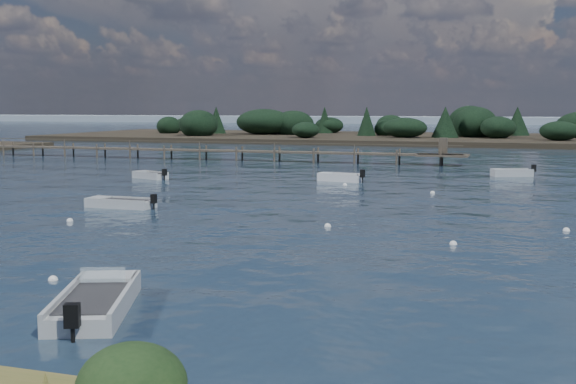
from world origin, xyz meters
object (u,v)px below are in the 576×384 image
(tender_far_white, at_px, (340,179))
(jetty, at_px, (203,151))
(dinghy_mid_grey, at_px, (121,205))
(tender_far_grey, at_px, (150,177))
(tender_far_grey_b, at_px, (512,174))
(dinghy_near_olive, at_px, (96,305))

(tender_far_white, relative_size, jetty, 0.06)
(dinghy_mid_grey, bearing_deg, tender_far_grey, 113.21)
(tender_far_grey_b, height_order, tender_far_grey, tender_far_grey_b)
(tender_far_grey_b, bearing_deg, dinghy_near_olive, -102.94)
(tender_far_grey_b, xyz_separation_m, tender_far_grey, (-27.50, -10.93, -0.02))
(dinghy_mid_grey, bearing_deg, tender_far_grey_b, 51.62)
(dinghy_mid_grey, relative_size, tender_far_grey_b, 1.16)
(dinghy_mid_grey, relative_size, dinghy_near_olive, 0.80)
(dinghy_mid_grey, height_order, dinghy_near_olive, dinghy_near_olive)
(tender_far_white, height_order, tender_far_grey, tender_far_white)
(tender_far_grey_b, distance_m, tender_far_white, 15.05)
(tender_far_grey, distance_m, jetty, 21.17)
(tender_far_grey_b, xyz_separation_m, dinghy_near_olive, (-10.36, -45.09, -0.01))
(jetty, bearing_deg, tender_far_white, -42.13)
(tender_far_grey, bearing_deg, tender_far_grey_b, 21.68)
(tender_far_white, xyz_separation_m, tender_far_grey, (-14.96, -2.61, -0.02))
(tender_far_white, distance_m, tender_far_grey, 15.18)
(tender_far_grey, height_order, jetty, jetty)
(tender_far_grey_b, bearing_deg, jetty, 163.42)
(dinghy_mid_grey, xyz_separation_m, tender_far_grey, (-6.62, 15.43, 0.01))
(tender_far_white, relative_size, dinghy_near_olive, 0.70)
(tender_far_grey_b, height_order, jetty, jetty)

